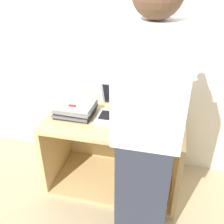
% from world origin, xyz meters
% --- Properties ---
extents(ground_plane, '(12.00, 12.00, 0.00)m').
position_xyz_m(ground_plane, '(0.00, 0.00, 0.00)').
color(ground_plane, tan).
extents(wall_back, '(8.00, 0.05, 2.40)m').
position_xyz_m(wall_back, '(0.00, 0.73, 1.20)').
color(wall_back, silver).
rests_on(wall_back, ground_plane).
extents(cart, '(1.14, 0.63, 0.69)m').
position_xyz_m(cart, '(0.00, 0.38, 0.35)').
color(cart, tan).
rests_on(cart, ground_plane).
extents(laptop_open, '(0.31, 0.35, 0.25)m').
position_xyz_m(laptop_open, '(0.00, 0.37, 0.75)').
color(laptop_open, '#B7B7BC').
rests_on(laptop_open, cart).
extents(laptop_stack_left, '(0.33, 0.27, 0.11)m').
position_xyz_m(laptop_stack_left, '(-0.34, 0.31, 0.75)').
color(laptop_stack_left, '#232326').
rests_on(laptop_stack_left, cart).
extents(laptop_stack_right, '(0.33, 0.28, 0.06)m').
position_xyz_m(laptop_stack_right, '(0.33, 0.31, 0.72)').
color(laptop_stack_right, gray).
rests_on(laptop_stack_right, cart).
extents(person, '(0.40, 0.54, 1.82)m').
position_xyz_m(person, '(0.31, -0.19, 0.93)').
color(person, '#2D3342').
rests_on(person, ground_plane).
extents(inventory_tag, '(0.06, 0.02, 0.01)m').
position_xyz_m(inventory_tag, '(-0.34, 0.25, 0.81)').
color(inventory_tag, red).
rests_on(inventory_tag, laptop_stack_left).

